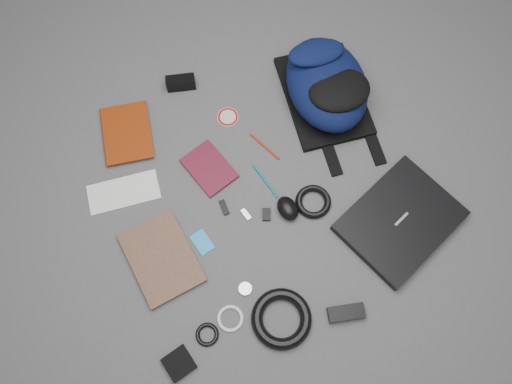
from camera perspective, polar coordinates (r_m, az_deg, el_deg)
name	(u,v)px	position (r m, az deg, el deg)	size (l,w,h in m)	color
ground	(256,194)	(1.75, 0.00, -0.22)	(4.00, 4.00, 0.00)	#4F4F51
backpack	(327,84)	(1.86, 8.07, 12.11)	(0.30, 0.44, 0.18)	black
laptop	(400,221)	(1.77, 16.13, -3.16)	(0.38, 0.29, 0.04)	black
textbook_red	(103,138)	(1.90, -17.11, 5.92)	(0.17, 0.23, 0.03)	maroon
comic_book	(134,273)	(1.71, -13.82, -8.96)	(0.20, 0.28, 0.02)	#BF6C0D
envelope	(124,192)	(1.81, -14.89, -0.01)	(0.25, 0.11, 0.00)	white
dvd_case	(209,168)	(1.78, -5.37, 2.72)	(0.13, 0.18, 0.01)	#490E1C
compact_camera	(181,83)	(1.93, -8.59, 12.24)	(0.11, 0.04, 0.06)	black
sticker_disc	(228,117)	(1.88, -3.24, 8.55)	(0.08, 0.08, 0.00)	silver
pen_teal	(265,181)	(1.76, 1.08, 1.27)	(0.01, 0.01, 0.15)	#0C676C
pen_red	(265,146)	(1.82, 0.99, 5.24)	(0.01, 0.01, 0.14)	#9D260C
id_badge	(202,242)	(1.71, -6.17, -5.73)	(0.05, 0.08, 0.00)	#1C8ED8
usb_black	(224,207)	(1.73, -3.66, -1.77)	(0.02, 0.05, 0.01)	black
usb_silver	(246,214)	(1.72, -1.15, -2.58)	(0.02, 0.04, 0.01)	#A2A3A5
key_fob	(266,214)	(1.72, 1.20, -2.58)	(0.03, 0.04, 0.01)	black
mouse	(288,208)	(1.71, 3.63, -1.88)	(0.07, 0.09, 0.05)	black
headphone_left	(185,272)	(1.69, -8.08, -9.09)	(0.05, 0.05, 0.01)	silver
headphone_right	(245,289)	(1.66, -1.24, -11.00)	(0.04, 0.04, 0.01)	#B2B2B4
cable_coil	(313,202)	(1.74, 6.56, -1.10)	(0.12, 0.12, 0.02)	black
power_brick	(346,313)	(1.67, 10.25, -13.42)	(0.12, 0.05, 0.03)	black
power_cord_coil	(281,319)	(1.64, 2.93, -14.25)	(0.19, 0.19, 0.04)	black
pouch	(179,363)	(1.65, -8.81, -18.80)	(0.08, 0.08, 0.02)	black
earbud_coil	(207,335)	(1.65, -5.60, -15.90)	(0.07, 0.07, 0.01)	black
white_cable_coil	(230,318)	(1.65, -2.95, -14.24)	(0.09, 0.09, 0.01)	white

